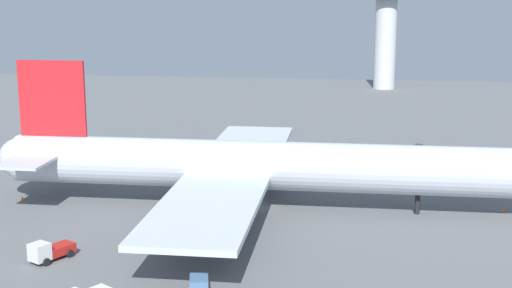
% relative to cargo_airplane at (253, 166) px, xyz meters
% --- Properties ---
extents(ground_plane, '(294.68, 294.68, 0.00)m').
position_rel_cargo_airplane_xyz_m(ground_plane, '(0.37, 0.00, -5.86)').
color(ground_plane, slate).
extents(cargo_airplane, '(73.67, 62.42, 19.79)m').
position_rel_cargo_airplane_xyz_m(cargo_airplane, '(0.00, 0.00, 0.00)').
color(cargo_airplane, silver).
rests_on(cargo_airplane, ground_plane).
extents(catering_truck, '(3.23, 5.28, 2.18)m').
position_rel_cargo_airplane_xyz_m(catering_truck, '(-25.10, 20.07, -4.75)').
color(catering_truck, silver).
rests_on(catering_truck, ground_plane).
extents(maintenance_van, '(4.18, 5.48, 2.34)m').
position_rel_cargo_airplane_xyz_m(maintenance_van, '(-19.56, -22.67, -4.74)').
color(maintenance_van, silver).
rests_on(maintenance_van, ground_plane).
extents(fuel_truck, '(3.96, 2.96, 2.23)m').
position_rel_cargo_airplane_xyz_m(fuel_truck, '(25.89, 33.96, -4.81)').
color(fuel_truck, '#333338').
rests_on(fuel_truck, ground_plane).
extents(cargo_container_fore, '(2.31, 2.87, 1.64)m').
position_rel_cargo_airplane_xyz_m(cargo_container_fore, '(-1.42, -29.07, -5.04)').
color(cargo_container_fore, '#4C729E').
rests_on(cargo_container_fore, ground_plane).
extents(safety_cone_nose, '(0.47, 0.47, 0.67)m').
position_rel_cargo_airplane_xyz_m(safety_cone_nose, '(33.52, 2.39, -5.53)').
color(safety_cone_nose, orange).
rests_on(safety_cone_nose, ground_plane).
extents(safety_cone_tail, '(0.50, 0.50, 0.71)m').
position_rel_cargo_airplane_xyz_m(safety_cone_tail, '(-32.78, -1.24, -5.50)').
color(safety_cone_tail, orange).
rests_on(safety_cone_tail, ground_plane).
extents(control_tower, '(12.04, 12.04, 31.38)m').
position_rel_cargo_airplane_xyz_m(control_tower, '(22.52, 125.96, 13.62)').
color(control_tower, silver).
rests_on(control_tower, ground_plane).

